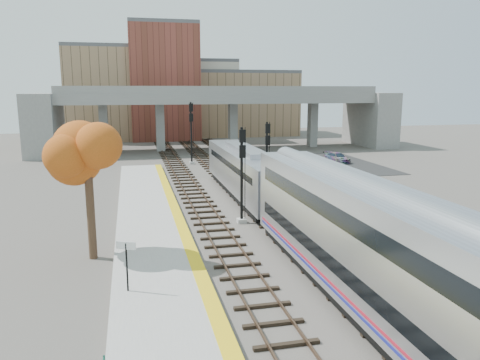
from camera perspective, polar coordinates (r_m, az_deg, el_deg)
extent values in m
plane|color=#47423D|center=(27.95, 4.98, -8.07)|extent=(160.00, 160.00, 0.00)
cube|color=#9E9E99|center=(26.64, -10.19, -8.79)|extent=(4.50, 60.00, 0.35)
cube|color=yellow|center=(26.72, -6.09, -8.20)|extent=(0.70, 60.00, 0.01)
cube|color=black|center=(38.98, -5.27, -2.43)|extent=(2.50, 95.00, 0.14)
cube|color=brown|center=(38.87, -6.32, -2.33)|extent=(0.07, 95.00, 0.14)
cube|color=brown|center=(39.06, -4.23, -2.22)|extent=(0.07, 95.00, 0.14)
cube|color=black|center=(39.75, 0.74, -2.12)|extent=(2.50, 95.00, 0.14)
cube|color=brown|center=(39.57, -0.27, -2.02)|extent=(0.07, 95.00, 0.14)
cube|color=brown|center=(39.90, 1.74, -1.91)|extent=(0.07, 95.00, 0.14)
cube|color=black|center=(40.88, 6.19, -1.81)|extent=(2.50, 95.00, 0.14)
cube|color=brown|center=(40.63, 5.24, -1.72)|extent=(0.07, 95.00, 0.14)
cube|color=brown|center=(41.10, 7.14, -1.61)|extent=(0.07, 95.00, 0.14)
cube|color=slate|center=(71.33, -2.48, 9.95)|extent=(46.00, 10.00, 1.50)
cube|color=slate|center=(66.61, -1.70, 10.95)|extent=(46.00, 0.20, 1.00)
cube|color=slate|center=(76.04, -3.18, 10.96)|extent=(46.00, 0.20, 1.00)
cube|color=slate|center=(70.37, -16.26, 6.04)|extent=(1.20, 1.60, 7.00)
cube|color=slate|center=(70.42, -9.71, 6.33)|extent=(1.20, 1.60, 7.00)
cube|color=slate|center=(71.94, -0.88, 6.58)|extent=(1.20, 1.60, 7.00)
cube|color=slate|center=(75.79, 8.83, 6.68)|extent=(1.20, 1.60, 7.00)
cube|color=slate|center=(71.18, -22.76, 6.29)|extent=(4.00, 12.00, 8.50)
cube|color=slate|center=(80.02, 15.56, 7.18)|extent=(4.00, 12.00, 8.50)
cube|color=#8E7052|center=(90.08, -14.51, 10.01)|extent=(18.00, 14.00, 16.00)
cube|color=#4C4C4F|center=(90.35, -14.77, 15.28)|extent=(18.00, 14.00, 0.60)
cube|color=beige|center=(95.88, -5.92, 9.75)|extent=(16.00, 16.00, 14.00)
cube|color=#4C4C4F|center=(95.99, -6.01, 14.11)|extent=(16.00, 16.00, 0.60)
cube|color=brown|center=(87.29, -9.25, 11.51)|extent=(12.00, 10.00, 20.00)
cube|color=#4C4C4F|center=(87.99, -9.47, 18.22)|extent=(12.00, 10.00, 0.60)
cube|color=#8E7052|center=(95.75, 0.27, 9.20)|extent=(20.00, 14.00, 12.00)
cube|color=#4C4C4F|center=(95.75, 0.28, 12.97)|extent=(20.00, 14.00, 0.60)
cube|color=black|center=(58.29, 9.50, 1.92)|extent=(14.00, 18.00, 0.04)
cube|color=#A8AAB2|center=(39.58, 0.64, 1.19)|extent=(3.00, 19.00, 3.20)
cube|color=black|center=(48.68, -2.05, 3.76)|extent=(2.20, 0.06, 1.10)
cube|color=black|center=(39.48, 0.64, 2.05)|extent=(3.02, 16.15, 0.50)
cube|color=black|center=(39.94, 0.64, -1.42)|extent=(2.70, 17.10, 0.50)
cube|color=#A8AAB2|center=(39.31, 0.65, 3.78)|extent=(1.60, 9.50, 0.40)
cube|color=#A8AAB2|center=(18.94, 17.47, -8.56)|extent=(3.00, 25.00, 4.60)
cube|color=black|center=(18.58, 17.69, -5.07)|extent=(3.02, 23.00, 0.75)
cube|color=black|center=(19.25, 17.31, -11.09)|extent=(3.02, 23.00, 0.65)
cube|color=maroon|center=(19.58, 17.17, -13.40)|extent=(3.03, 24.00, 0.12)
cube|color=navy|center=(19.66, 17.13, -13.93)|extent=(3.03, 24.00, 0.12)
cube|color=black|center=(19.90, 17.04, -15.37)|extent=(2.70, 23.75, 0.40)
cube|color=#9E9E99|center=(32.51, 0.19, -4.98)|extent=(0.60, 0.60, 0.30)
cylinder|color=black|center=(31.78, 0.20, 0.50)|extent=(0.19, 0.19, 6.62)
cube|color=black|center=(31.15, 0.31, 5.38)|extent=(0.43, 0.18, 0.85)
cube|color=black|center=(31.27, 0.31, 3.48)|extent=(0.43, 0.18, 0.85)
cube|color=#9E9E99|center=(40.91, 3.22, -1.64)|extent=(0.60, 0.60, 0.30)
cylinder|color=black|center=(40.36, 3.26, 2.57)|extent=(0.18, 0.18, 6.37)
cube|color=black|center=(39.81, 3.41, 6.28)|extent=(0.41, 0.18, 0.82)
cube|color=black|center=(39.91, 3.39, 4.85)|extent=(0.41, 0.18, 0.82)
cube|color=#9E9E99|center=(57.98, -5.89, 2.10)|extent=(0.60, 0.60, 0.30)
cylinder|color=black|center=(57.53, -5.96, 5.67)|extent=(0.22, 0.22, 7.56)
cube|color=black|center=(57.07, -5.99, 8.78)|extent=(0.49, 0.18, 0.97)
cube|color=black|center=(57.13, -5.97, 7.59)|extent=(0.49, 0.18, 0.97)
cylinder|color=black|center=(21.44, -13.62, -10.29)|extent=(0.08, 0.08, 2.20)
cube|color=white|center=(21.10, -13.74, -7.76)|extent=(0.84, 0.41, 0.35)
cylinder|color=#382619|center=(26.44, -17.76, -3.39)|extent=(0.44, 0.44, 5.57)
ellipsoid|color=#D2581C|center=(25.86, -18.18, 3.46)|extent=(3.60, 3.60, 3.98)
imported|color=#99999E|center=(53.52, 6.06, 1.89)|extent=(2.21, 3.81, 1.22)
imported|color=#99999E|center=(59.28, 8.43, 2.66)|extent=(2.76, 3.44, 1.10)
imported|color=#99999E|center=(60.10, 11.77, 2.71)|extent=(2.58, 4.41, 1.20)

